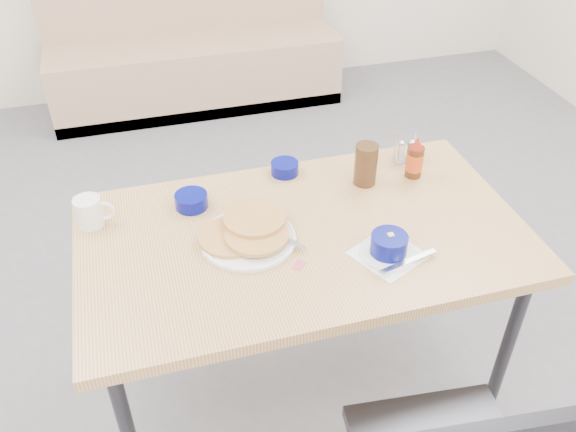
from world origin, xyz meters
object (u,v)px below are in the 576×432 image
object	(u,v)px
butter_bowl	(285,168)
booth_bench	(193,51)
dining_table	(303,247)
coffee_mug	(90,212)
grits_setting	(389,247)
syrup_bottle	(415,160)
amber_tumbler	(366,164)
condiment_caddy	(406,152)
creamer_bowl	(191,201)
pancake_plate	(248,234)

from	to	relation	value
butter_bowl	booth_bench	bearing A→B (deg)	90.85
dining_table	coffee_mug	size ratio (longest dim) A/B	11.17
dining_table	grits_setting	size ratio (longest dim) A/B	5.39
dining_table	syrup_bottle	xyz separation A→B (m)	(0.47, 0.20, 0.13)
amber_tumbler	condiment_caddy	distance (m)	0.22
booth_bench	dining_table	xyz separation A→B (m)	(0.00, -2.53, 0.35)
creamer_bowl	syrup_bottle	world-z (taller)	syrup_bottle
grits_setting	condiment_caddy	distance (m)	0.54
pancake_plate	creamer_bowl	world-z (taller)	pancake_plate
coffee_mug	syrup_bottle	size ratio (longest dim) A/B	0.81
butter_bowl	amber_tumbler	distance (m)	0.29
grits_setting	syrup_bottle	world-z (taller)	syrup_bottle
butter_bowl	syrup_bottle	xyz separation A→B (m)	(0.43, -0.14, 0.04)
coffee_mug	butter_bowl	world-z (taller)	coffee_mug
coffee_mug	grits_setting	bearing A→B (deg)	-25.09
booth_bench	butter_bowl	xyz separation A→B (m)	(0.03, -2.19, 0.43)
pancake_plate	grits_setting	size ratio (longest dim) A/B	1.19
syrup_bottle	condiment_caddy	bearing A→B (deg)	81.94
dining_table	amber_tumbler	distance (m)	0.38
butter_bowl	creamer_bowl	bearing A→B (deg)	-162.65
grits_setting	amber_tumbler	distance (m)	0.39
pancake_plate	coffee_mug	world-z (taller)	coffee_mug
coffee_mug	amber_tumbler	world-z (taller)	amber_tumbler
booth_bench	creamer_bowl	xyz separation A→B (m)	(-0.32, -2.30, 0.43)
booth_bench	condiment_caddy	size ratio (longest dim) A/B	18.38
pancake_plate	amber_tumbler	xyz separation A→B (m)	(0.46, 0.20, 0.05)
amber_tumbler	grits_setting	bearing A→B (deg)	-100.93
pancake_plate	amber_tumbler	bearing A→B (deg)	22.96
dining_table	syrup_bottle	size ratio (longest dim) A/B	9.07
coffee_mug	butter_bowl	size ratio (longest dim) A/B	1.27
coffee_mug	amber_tumbler	size ratio (longest dim) A/B	0.84
creamer_bowl	butter_bowl	xyz separation A→B (m)	(0.35, 0.11, -0.00)
booth_bench	condiment_caddy	distance (m)	2.33
condiment_caddy	syrup_bottle	xyz separation A→B (m)	(-0.01, -0.10, 0.03)
creamer_bowl	amber_tumbler	world-z (taller)	amber_tumbler
dining_table	condiment_caddy	world-z (taller)	condiment_caddy
dining_table	pancake_plate	bearing A→B (deg)	175.84
booth_bench	condiment_caddy	xyz separation A→B (m)	(0.48, -2.23, 0.45)
condiment_caddy	coffee_mug	bearing A→B (deg)	-168.80
coffee_mug	booth_bench	bearing A→B (deg)	74.62
amber_tumbler	syrup_bottle	distance (m)	0.18
butter_bowl	condiment_caddy	size ratio (longest dim) A/B	0.95
butter_bowl	amber_tumbler	bearing A→B (deg)	-27.53
condiment_caddy	amber_tumbler	bearing A→B (deg)	-147.65
coffee_mug	pancake_plate	bearing A→B (deg)	-24.59
booth_bench	pancake_plate	distance (m)	2.56
creamer_bowl	condiment_caddy	world-z (taller)	condiment_caddy
pancake_plate	grits_setting	world-z (taller)	grits_setting
booth_bench	grits_setting	bearing A→B (deg)	-85.53
grits_setting	coffee_mug	bearing A→B (deg)	154.91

